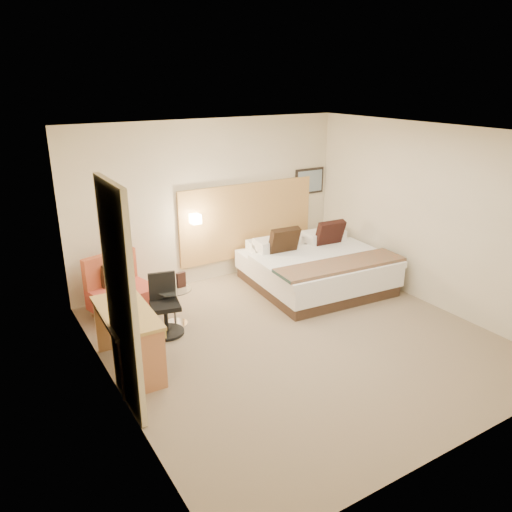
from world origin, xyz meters
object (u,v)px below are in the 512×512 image
lounge_chair (120,291)px  desk (129,323)px  side_table (175,305)px  bed (315,267)px  desk_chair (165,310)px

lounge_chair → desk: 1.59m
side_table → desk: bearing=-138.3°
bed → desk_chair: size_ratio=2.65×
bed → desk: bearing=-165.7°
desk → side_table: bearing=41.7°
desk → desk_chair: desk_chair is taller
lounge_chair → side_table: 0.93m
desk → desk_chair: bearing=42.8°
desk → bed: bearing=14.3°
lounge_chair → side_table: (0.54, -0.75, -0.04)m
lounge_chair → desk: bearing=-102.5°
desk → lounge_chair: bearing=77.5°
bed → desk: 3.54m
side_table → desk: size_ratio=0.44×
bed → lounge_chair: size_ratio=2.22×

